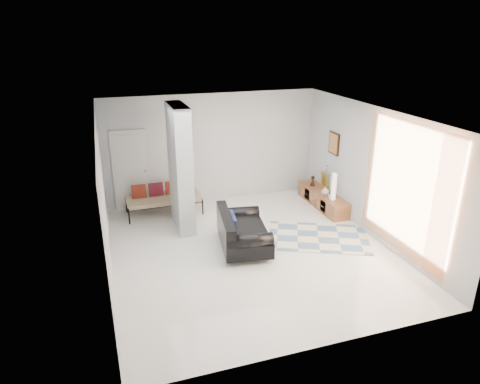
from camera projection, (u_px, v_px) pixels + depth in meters
name	position (u px, v px, depth m)	size (l,w,h in m)	color
floor	(251.00, 251.00, 8.81)	(6.00, 6.00, 0.00)	white
ceiling	(252.00, 115.00, 7.80)	(6.00, 6.00, 0.00)	white
wall_back	(213.00, 148.00, 10.97)	(6.00, 6.00, 0.00)	#B6B8BA
wall_front	(327.00, 262.00, 5.64)	(6.00, 6.00, 0.00)	#B6B8BA
wall_left	(104.00, 204.00, 7.51)	(6.00, 6.00, 0.00)	#B6B8BA
wall_right	(373.00, 173.00, 9.10)	(6.00, 6.00, 0.00)	#B6B8BA
partition_column	(180.00, 168.00, 9.41)	(0.35, 1.20, 2.80)	#ABB0B2
hallway_door	(130.00, 171.00, 10.47)	(0.85, 0.06, 2.04)	silver
curtain	(406.00, 189.00, 8.03)	(2.55, 2.55, 0.00)	orange
wall_art	(334.00, 143.00, 10.46)	(0.04, 0.45, 0.55)	black
media_console	(323.00, 199.00, 10.92)	(0.45, 1.96, 0.80)	brown
loveseat	(241.00, 232.00, 8.82)	(1.16, 1.72, 0.76)	silver
daybed	(163.00, 198.00, 10.45)	(1.80, 0.79, 0.77)	black
area_rug	(318.00, 237.00, 9.36)	(2.15, 1.43, 0.01)	beige
cylinder_lamp	(334.00, 187.00, 10.26)	(0.12, 0.12, 0.66)	white
bronze_figurine	(313.00, 181.00, 11.23)	(0.14, 0.14, 0.27)	black
vase	(325.00, 191.00, 10.63)	(0.20, 0.20, 0.20)	silver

